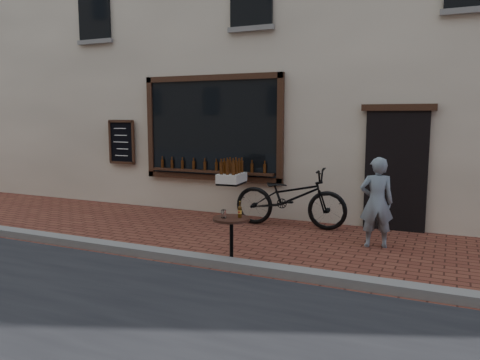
% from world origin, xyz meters
% --- Properties ---
extents(ground, '(90.00, 90.00, 0.00)m').
position_xyz_m(ground, '(0.00, 0.00, 0.00)').
color(ground, '#5E2A1E').
rests_on(ground, ground).
extents(kerb, '(90.00, 0.25, 0.12)m').
position_xyz_m(kerb, '(0.00, 0.20, 0.06)').
color(kerb, slate).
rests_on(kerb, ground).
extents(cargo_bicycle, '(2.54, 0.89, 1.22)m').
position_xyz_m(cargo_bicycle, '(0.01, 2.90, 0.58)').
color(cargo_bicycle, black).
rests_on(cargo_bicycle, ground).
extents(bistro_table, '(0.53, 0.53, 0.91)m').
position_xyz_m(bistro_table, '(0.04, 0.35, 0.49)').
color(bistro_table, black).
rests_on(bistro_table, ground).
extents(pedestrian, '(0.61, 0.49, 1.46)m').
position_xyz_m(pedestrian, '(1.76, 2.15, 0.73)').
color(pedestrian, slate).
rests_on(pedestrian, ground).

